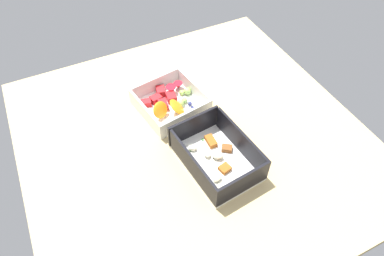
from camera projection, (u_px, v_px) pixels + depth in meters
table_surface at (193, 138)px, 85.78cm from camera, size 80.00×80.00×2.00cm
pasta_container at (217, 157)px, 78.03cm from camera, size 20.51×15.45×6.80cm
fruit_bowl at (170, 102)px, 90.27cm from camera, size 17.97×17.73×5.21cm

